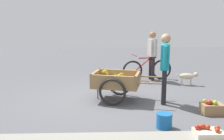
{
  "coord_description": "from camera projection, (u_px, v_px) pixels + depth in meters",
  "views": [
    {
      "loc": [
        0.18,
        6.31,
        1.98
      ],
      "look_at": [
        -0.07,
        0.01,
        0.75
      ],
      "focal_mm": 42.62,
      "sensor_mm": 36.0,
      "label": 1
    }
  ],
  "objects": [
    {
      "name": "cyclist_person",
      "position": [
        152.0,
        51.0,
        8.51
      ],
      "size": [
        0.26,
        0.57,
        1.57
      ],
      "color": "black",
      "rests_on": "ground"
    },
    {
      "name": "fruit_cart",
      "position": [
        116.0,
        83.0,
        6.48
      ],
      "size": [
        1.79,
        1.16,
        0.72
      ],
      "color": "#937047",
      "rests_on": "ground"
    },
    {
      "name": "ground_plane",
      "position": [
        109.0,
        100.0,
        6.58
      ],
      "size": [
        24.0,
        24.0,
        0.0
      ],
      "primitive_type": "plane",
      "color": "#56565B"
    },
    {
      "name": "dog",
      "position": [
        188.0,
        76.0,
        7.97
      ],
      "size": [
        0.67,
        0.26,
        0.4
      ],
      "color": "beige",
      "rests_on": "ground"
    },
    {
      "name": "mixed_fruit_crate",
      "position": [
        208.0,
        136.0,
        4.25
      ],
      "size": [
        0.44,
        0.32,
        0.31
      ],
      "color": "beige",
      "rests_on": "ground"
    },
    {
      "name": "plastic_bucket",
      "position": [
        164.0,
        121.0,
        4.86
      ],
      "size": [
        0.29,
        0.29,
        0.28
      ],
      "primitive_type": "cylinder",
      "color": "#1966B2",
      "rests_on": "ground"
    },
    {
      "name": "bicycle",
      "position": [
        147.0,
        69.0,
        8.59
      ],
      "size": [
        1.64,
        0.49,
        0.85
      ],
      "color": "black",
      "rests_on": "ground"
    },
    {
      "name": "apple_crate",
      "position": [
        212.0,
        108.0,
        5.58
      ],
      "size": [
        0.44,
        0.32,
        0.31
      ],
      "color": "#99754C",
      "rests_on": "ground"
    },
    {
      "name": "vendor_person",
      "position": [
        165.0,
        62.0,
        6.13
      ],
      "size": [
        0.28,
        0.55,
        1.64
      ],
      "color": "black",
      "rests_on": "ground"
    }
  ]
}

